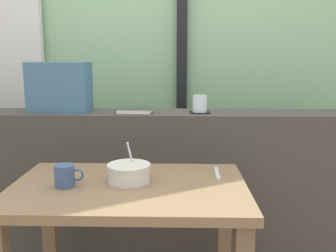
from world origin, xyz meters
The scene contains 12 objects.
outdoor_backdrop centered at (0.00, 1.23, 1.40)m, with size 4.80×0.08×2.80m, color #8EBC89.
curtain_left_panel centered at (-1.02, 1.13, 1.25)m, with size 0.56×0.06×2.50m, color silver.
window_divider_post centered at (0.19, 1.16, 1.30)m, with size 0.07×0.05×2.60m, color black.
dark_console_ledge centered at (0.00, 0.55, 0.44)m, with size 2.80×0.28×0.89m, color #423D38.
breakfast_table centered at (-0.02, -0.03, 0.56)m, with size 0.91×0.60×0.69m.
coaster_square centered at (0.28, 0.52, 0.89)m, with size 0.10×0.10×0.01m, color black.
juice_glass centered at (0.28, 0.52, 0.94)m, with size 0.07×0.07×0.09m.
closed_book centered at (-0.06, 0.51, 0.90)m, with size 0.19×0.15×0.03m.
throw_pillow centered at (-0.46, 0.55, 1.02)m, with size 0.32×0.14×0.26m, color #426B84.
soup_bowl centered at (-0.03, 0.00, 0.73)m, with size 0.17×0.17×0.17m.
fork_utensil centered at (0.33, 0.12, 0.69)m, with size 0.02×0.17×0.01m, color silver.
ceramic_mug centered at (-0.26, -0.06, 0.73)m, with size 0.11×0.08×0.08m.
Camera 1 is at (0.17, -1.44, 1.18)m, focal length 40.80 mm.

